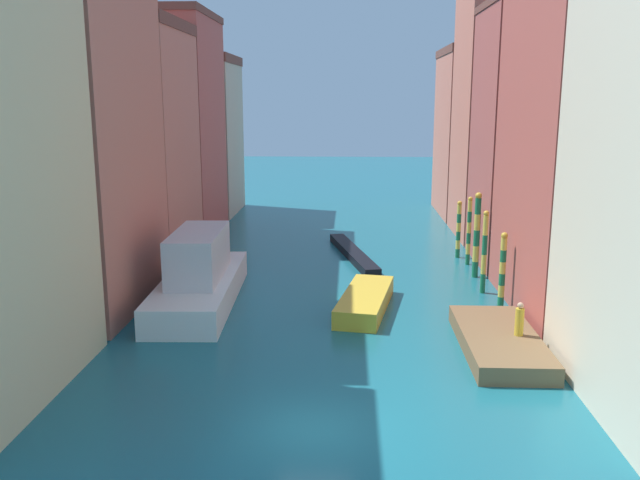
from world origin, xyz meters
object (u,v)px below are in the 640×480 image
mooring_pole_2 (477,234)px  gondola_black (353,253)px  mooring_pole_0 (502,270)px  vaporetto_white (199,276)px  mooring_pole_4 (459,229)px  mooring_pole_3 (469,230)px  person_on_dock (519,320)px  mooring_pole_1 (484,251)px  waterfront_dock (499,341)px  motorboat_0 (365,301)px

mooring_pole_2 → gondola_black: (-7.17, 4.71, -2.32)m
mooring_pole_0 → vaporetto_white: size_ratio=0.34×
mooring_pole_2 → mooring_pole_4: (-0.24, 4.91, -0.63)m
gondola_black → mooring_pole_2: bearing=-33.3°
mooring_pole_2 → gondola_black: 8.88m
mooring_pole_0 → vaporetto_white: (-15.27, 0.24, -0.59)m
mooring_pole_2 → mooring_pole_3: size_ratio=1.16×
mooring_pole_3 → person_on_dock: bearing=-91.9°
mooring_pole_3 → mooring_pole_4: (-0.33, 1.91, -0.28)m
mooring_pole_0 → mooring_pole_2: 5.99m
person_on_dock → mooring_pole_1: (0.22, 8.64, 0.91)m
vaporetto_white → mooring_pole_4: bearing=35.6°
waterfront_dock → mooring_pole_0: (1.32, 5.73, 1.62)m
person_on_dock → mooring_pole_3: mooring_pole_3 is taller
mooring_pole_4 → person_on_dock: bearing=-90.5°
gondola_black → motorboat_0: bearing=-87.1°
person_on_dock → mooring_pole_2: 11.99m
mooring_pole_0 → motorboat_0: (-6.79, -0.54, -1.55)m
person_on_dock → gondola_black: 18.00m
gondola_black → mooring_pole_0: bearing=-55.4°
person_on_dock → mooring_pole_4: size_ratio=0.37×
mooring_pole_0 → mooring_pole_1: mooring_pole_1 is taller
mooring_pole_4 → mooring_pole_0: bearing=-87.7°
mooring_pole_1 → vaporetto_white: size_ratio=0.39×
waterfront_dock → mooring_pole_2: 11.95m
waterfront_dock → mooring_pole_2: bearing=84.5°
vaporetto_white → mooring_pole_1: bearing=9.3°
motorboat_0 → gondola_black: bearing=92.9°
waterfront_dock → person_on_dock: bearing=-18.5°
mooring_pole_0 → mooring_pole_2: size_ratio=0.77×
mooring_pole_4 → mooring_pole_1: bearing=-89.6°
mooring_pole_4 → vaporetto_white: bearing=-144.4°
mooring_pole_2 → mooring_pole_0: bearing=-88.1°
waterfront_dock → mooring_pole_1: 8.67m
mooring_pole_2 → gondola_black: mooring_pole_2 is taller
mooring_pole_1 → mooring_pole_2: size_ratio=0.90×
mooring_pole_0 → mooring_pole_3: (-0.11, 8.97, 0.22)m
waterfront_dock → mooring_pole_0: 6.10m
gondola_black → mooring_pole_1: bearing=-48.9°
waterfront_dock → mooring_pole_2: mooring_pole_2 is taller
person_on_dock → mooring_pole_2: mooring_pole_2 is taller
mooring_pole_1 → mooring_pole_4: mooring_pole_1 is taller
mooring_pole_2 → mooring_pole_3: (0.09, 3.00, -0.36)m
waterfront_dock → mooring_pole_4: mooring_pole_4 is taller
mooring_pole_1 → mooring_pole_4: size_ratio=1.19×
person_on_dock → mooring_pole_2: bearing=88.1°
mooring_pole_1 → mooring_pole_3: (0.27, 6.29, -0.09)m
mooring_pole_4 → motorboat_0: mooring_pole_4 is taller
mooring_pole_0 → mooring_pole_2: mooring_pole_2 is taller
mooring_pole_3 → mooring_pole_2: bearing=-91.7°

